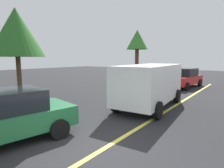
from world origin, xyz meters
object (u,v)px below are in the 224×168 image
at_px(tree_centre_verge, 16,33).
at_px(white_van, 150,83).
at_px(tree_left_verge, 137,41).
at_px(car_red_mid_road, 184,78).

bearing_deg(tree_centre_verge, white_van, -59.07).
bearing_deg(tree_left_verge, tree_centre_verge, 176.64).
bearing_deg(tree_centre_verge, tree_left_verge, -3.36).
bearing_deg(car_red_mid_road, white_van, -176.11).
xyz_separation_m(white_van, tree_centre_verge, (-3.69, 6.17, 2.65)).
bearing_deg(tree_left_verge, white_van, -146.50).
bearing_deg(car_red_mid_road, tree_centre_verge, 154.54).
relative_size(car_red_mid_road, tree_left_verge, 0.87).
distance_m(white_van, tree_centre_verge, 7.66).
distance_m(white_van, car_red_mid_road, 8.13).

